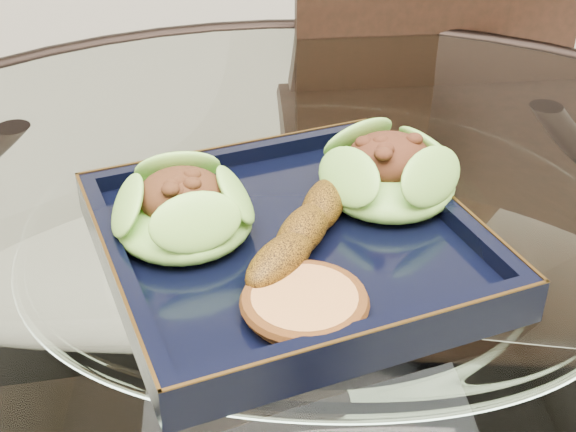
{
  "coord_description": "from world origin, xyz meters",
  "views": [
    {
      "loc": [
        -0.07,
        -0.48,
        1.13
      ],
      "look_at": [
        -0.02,
        0.02,
        0.8
      ],
      "focal_mm": 50.0,
      "sensor_mm": 36.0,
      "label": 1
    }
  ],
  "objects": [
    {
      "name": "dining_table",
      "position": [
        -0.0,
        -0.0,
        0.6
      ],
      "size": [
        1.13,
        1.13,
        0.77
      ],
      "color": "white",
      "rests_on": "ground"
    },
    {
      "name": "dining_chair",
      "position": [
        0.22,
        0.4,
        0.5
      ],
      "size": [
        0.39,
        0.39,
        0.9
      ],
      "rotation": [
        0.0,
        0.0,
        0.01
      ],
      "color": "black",
      "rests_on": "ground"
    },
    {
      "name": "navy_plate",
      "position": [
        -0.02,
        0.02,
        0.77
      ],
      "size": [
        0.34,
        0.34,
        0.02
      ],
      "primitive_type": "cube",
      "rotation": [
        0.0,
        0.0,
        0.3
      ],
      "color": "black",
      "rests_on": "dining_table"
    },
    {
      "name": "lettuce_wrap_left",
      "position": [
        -0.1,
        0.03,
        0.8
      ],
      "size": [
        0.13,
        0.13,
        0.04
      ],
      "primitive_type": "ellipsoid",
      "rotation": [
        0.0,
        0.0,
        -0.25
      ],
      "color": "#61A830",
      "rests_on": "navy_plate"
    },
    {
      "name": "lettuce_wrap_right",
      "position": [
        0.06,
        0.07,
        0.8
      ],
      "size": [
        0.12,
        0.12,
        0.04
      ],
      "primitive_type": "ellipsoid",
      "rotation": [
        0.0,
        0.0,
        0.15
      ],
      "color": "#50942B",
      "rests_on": "navy_plate"
    },
    {
      "name": "roasted_plantain",
      "position": [
        -0.01,
        0.01,
        0.8
      ],
      "size": [
        0.1,
        0.14,
        0.03
      ],
      "primitive_type": "ellipsoid",
      "rotation": [
        0.0,
        0.0,
        1.06
      ],
      "color": "#643E0A",
      "rests_on": "navy_plate"
    },
    {
      "name": "crumb_patty",
      "position": [
        -0.02,
        -0.07,
        0.79
      ],
      "size": [
        0.08,
        0.08,
        0.01
      ],
      "primitive_type": "cylinder",
      "rotation": [
        0.0,
        0.0,
        0.13
      ],
      "color": "#BF7C3F",
      "rests_on": "navy_plate"
    }
  ]
}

